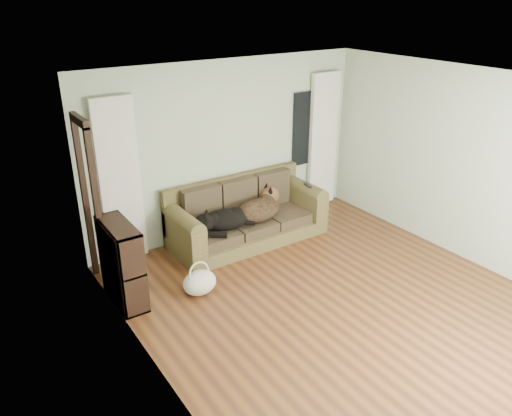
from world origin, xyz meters
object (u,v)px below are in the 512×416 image
dog_black_lab (223,221)px  tote_bag (200,282)px  dog_shepherd (259,209)px  sofa (248,213)px  bookshelf (122,264)px

dog_black_lab → tote_bag: (-0.81, -0.79, -0.32)m
dog_black_lab → dog_shepherd: dog_shepherd is taller
tote_bag → dog_shepherd: bearing=29.6°
sofa → dog_shepherd: bearing=-23.8°
dog_shepherd → bookshelf: size_ratio=0.75×
bookshelf → dog_shepherd: bearing=13.3°
sofa → dog_black_lab: bearing=-168.5°
dog_shepherd → bookshelf: bearing=2.7°
tote_bag → bookshelf: 0.96m
dog_shepherd → tote_bag: 1.69m
dog_black_lab → dog_shepherd: bearing=16.8°
dog_black_lab → bookshelf: bearing=-151.5°
sofa → bookshelf: size_ratio=2.29×
tote_bag → bookshelf: size_ratio=0.42×
bookshelf → sofa: bearing=15.9°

